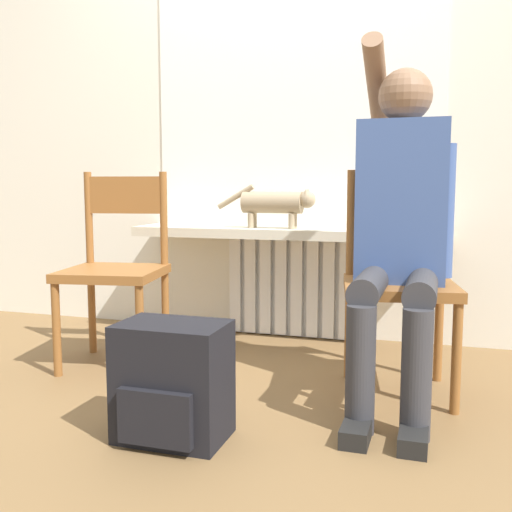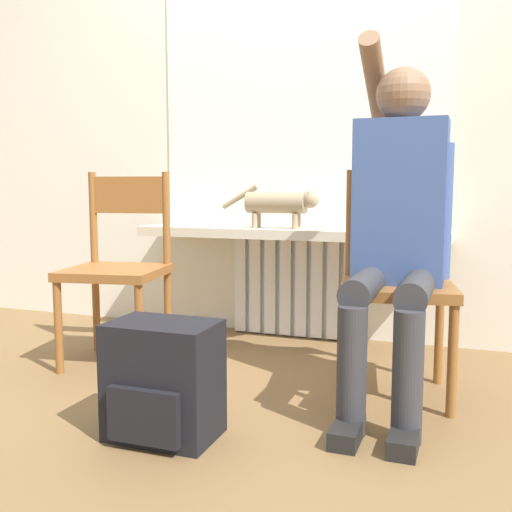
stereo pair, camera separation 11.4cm
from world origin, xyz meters
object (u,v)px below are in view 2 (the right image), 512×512
at_px(chair_left, 118,264).
at_px(backpack, 163,381).
at_px(person, 397,218).
at_px(cat, 280,203).
at_px(chair_right, 397,279).

xyz_separation_m(chair_left, backpack, (0.61, -0.70, -0.27)).
height_order(chair_left, person, person).
relative_size(cat, backpack, 1.37).
height_order(cat, backpack, cat).
relative_size(chair_right, cat, 1.69).
bearing_deg(chair_right, chair_left, 169.94).
distance_m(chair_right, person, 0.27).
bearing_deg(chair_right, backpack, -143.47).
distance_m(chair_right, backpack, 1.00).
bearing_deg(backpack, cat, 90.28).
bearing_deg(person, backpack, -138.63).
xyz_separation_m(chair_left, chair_right, (1.27, -0.00, 0.00)).
height_order(person, cat, person).
xyz_separation_m(chair_right, backpack, (-0.66, -0.70, -0.27)).
bearing_deg(cat, person, -45.02).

